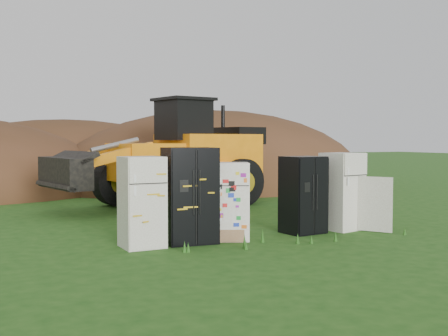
# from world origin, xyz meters

# --- Properties ---
(ground) EXTENTS (120.00, 120.00, 0.00)m
(ground) POSITION_xyz_m (0.00, 0.00, 0.00)
(ground) COLOR #1B4913
(ground) RESTS_ON ground
(fridge_leftmost) EXTENTS (0.81, 0.78, 1.78)m
(fridge_leftmost) POSITION_xyz_m (-2.50, -0.01, 0.89)
(fridge_leftmost) COLOR white
(fridge_leftmost) RESTS_ON ground
(fridge_black_side) EXTENTS (1.07, 0.87, 1.95)m
(fridge_black_side) POSITION_xyz_m (-1.48, 0.02, 0.98)
(fridge_black_side) COLOR black
(fridge_black_side) RESTS_ON ground
(fridge_sticker) EXTENTS (0.93, 0.90, 1.63)m
(fridge_sticker) POSITION_xyz_m (-0.56, -0.04, 0.81)
(fridge_sticker) COLOR white
(fridge_sticker) RESTS_ON ground
(fridge_black_right) EXTENTS (0.95, 0.82, 1.73)m
(fridge_black_right) POSITION_xyz_m (1.28, 0.03, 0.87)
(fridge_black_right) COLOR black
(fridge_black_right) RESTS_ON ground
(fridge_open_door) EXTENTS (0.96, 0.91, 1.80)m
(fridge_open_door) POSITION_xyz_m (2.37, 0.03, 0.90)
(fridge_open_door) COLOR white
(fridge_open_door) RESTS_ON ground
(wheel_loader) EXTENTS (7.49, 4.16, 3.42)m
(wheel_loader) POSITION_xyz_m (-0.04, 6.01, 1.71)
(wheel_loader) COLOR orange
(wheel_loader) RESTS_ON ground
(dirt_mound_right) EXTENTS (14.72, 10.80, 6.81)m
(dirt_mound_right) POSITION_xyz_m (4.75, 12.38, 0.00)
(dirt_mound_right) COLOR #3F2814
(dirt_mound_right) RESTS_ON ground
(dirt_mound_back) EXTENTS (15.84, 10.56, 6.21)m
(dirt_mound_back) POSITION_xyz_m (-0.80, 18.45, 0.00)
(dirt_mound_back) COLOR #3F2814
(dirt_mound_back) RESTS_ON ground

